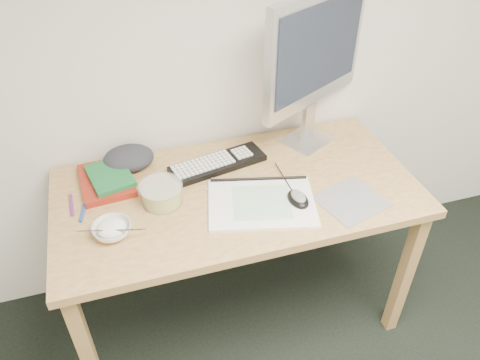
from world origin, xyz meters
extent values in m
plane|color=silver|center=(0.00, 1.80, 1.30)|extent=(3.60, 0.00, 3.60)
cube|color=tan|center=(-0.94, 1.13, 0.36)|extent=(0.05, 0.05, 0.71)
cube|color=tan|center=(0.36, 1.13, 0.36)|extent=(0.05, 0.05, 0.71)
cube|color=tan|center=(-0.94, 1.73, 0.36)|extent=(0.05, 0.05, 0.71)
cube|color=tan|center=(0.36, 1.73, 0.36)|extent=(0.05, 0.05, 0.71)
cube|color=tan|center=(-0.29, 1.43, 0.73)|extent=(1.40, 0.70, 0.03)
cube|color=slate|center=(0.09, 1.23, 0.75)|extent=(0.27, 0.26, 0.00)
cube|color=white|center=(-0.23, 1.32, 0.76)|extent=(0.45, 0.37, 0.01)
cube|color=black|center=(-0.33, 1.60, 0.76)|extent=(0.41, 0.20, 0.02)
cube|color=silver|center=(0.09, 1.66, 0.75)|extent=(0.25, 0.24, 0.01)
cube|color=silver|center=(0.09, 1.66, 0.85)|extent=(0.07, 0.05, 0.18)
cube|color=silver|center=(0.09, 1.66, 1.17)|extent=(0.51, 0.30, 0.45)
cube|color=black|center=(0.09, 1.66, 1.18)|extent=(0.45, 0.24, 0.35)
ellipsoid|color=black|center=(-0.10, 1.28, 0.78)|extent=(0.08, 0.12, 0.04)
imported|color=silver|center=(-0.78, 1.32, 0.77)|extent=(0.14, 0.14, 0.04)
cylinder|color=#B0B0B2|center=(-0.78, 1.29, 0.79)|extent=(0.22, 0.07, 0.02)
cylinder|color=#EBC553|center=(-0.58, 1.44, 0.79)|extent=(0.17, 0.17, 0.08)
cube|color=maroon|center=(-0.78, 1.61, 0.76)|extent=(0.22, 0.27, 0.03)
cube|color=#175F2E|center=(-0.76, 1.61, 0.79)|extent=(0.19, 0.23, 0.02)
ellipsoid|color=#272A2F|center=(-0.68, 1.71, 0.79)|extent=(0.20, 0.18, 0.07)
cylinder|color=pink|center=(-0.33, 1.46, 0.75)|extent=(0.17, 0.01, 0.01)
cylinder|color=#A27755|center=(-0.29, 1.48, 0.75)|extent=(0.17, 0.08, 0.01)
cylinder|color=black|center=(-0.25, 1.44, 0.75)|extent=(0.16, 0.04, 0.01)
cylinder|color=#1D3F9E|center=(-0.87, 1.48, 0.76)|extent=(0.04, 0.14, 0.01)
cylinder|color=orange|center=(-0.81, 1.56, 0.76)|extent=(0.01, 0.11, 0.01)
cylinder|color=#642280|center=(-0.91, 1.51, 0.76)|extent=(0.02, 0.12, 0.01)
camera|label=1|loc=(-0.69, 0.09, 1.90)|focal=35.00mm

